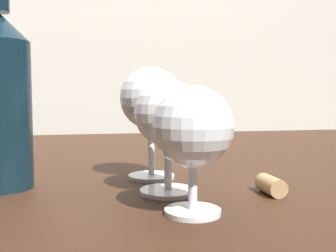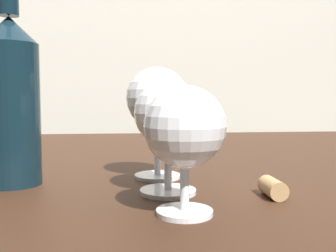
# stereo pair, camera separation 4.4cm
# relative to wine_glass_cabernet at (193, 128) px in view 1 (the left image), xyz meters

# --- Properties ---
(back_wall) EXTENTS (5.00, 0.08, 2.60)m
(back_wall) POSITION_rel_wine_glass_cabernet_xyz_m (0.06, 1.59, 0.51)
(back_wall) COLOR beige
(back_wall) RESTS_ON ground_plane
(dining_table) EXTENTS (1.41, 0.97, 0.70)m
(dining_table) POSITION_rel_wine_glass_cabernet_xyz_m (0.06, 0.37, -0.16)
(dining_table) COLOR #382114
(dining_table) RESTS_ON ground_plane
(wine_glass_cabernet) EXTENTS (0.08, 0.08, 0.13)m
(wine_glass_cabernet) POSITION_rel_wine_glass_cabernet_xyz_m (0.00, 0.00, 0.00)
(wine_glass_cabernet) COLOR white
(wine_glass_cabernet) RESTS_ON dining_table
(wine_glass_port) EXTENTS (0.08, 0.08, 0.14)m
(wine_glass_port) POSITION_rel_wine_glass_cabernet_xyz_m (-0.01, 0.08, 0.01)
(wine_glass_port) COLOR white
(wine_glass_port) RESTS_ON dining_table
(wine_glass_merlot) EXTENTS (0.09, 0.09, 0.16)m
(wine_glass_merlot) POSITION_rel_wine_glass_cabernet_xyz_m (-0.01, 0.17, 0.03)
(wine_glass_merlot) COLOR white
(wine_glass_merlot) RESTS_ON dining_table
(wine_bottle) EXTENTS (0.07, 0.07, 0.30)m
(wine_bottle) POSITION_rel_wine_glass_cabernet_xyz_m (-0.21, 0.15, 0.03)
(wine_bottle) COLOR #0F232D
(wine_bottle) RESTS_ON dining_table
(cork) EXTENTS (0.02, 0.04, 0.02)m
(cork) POSITION_rel_wine_glass_cabernet_xyz_m (0.11, 0.05, -0.07)
(cork) COLOR tan
(cork) RESTS_ON dining_table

